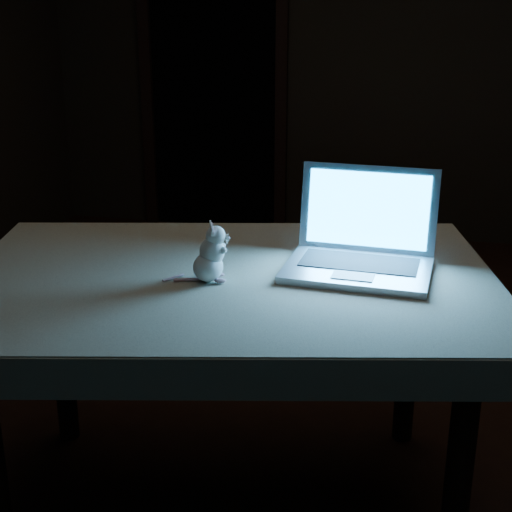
# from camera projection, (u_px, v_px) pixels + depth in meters

# --- Properties ---
(floor) EXTENTS (5.00, 5.00, 0.00)m
(floor) POSITION_uv_depth(u_px,v_px,m) (315.00, 417.00, 3.03)
(floor) COLOR black
(floor) RESTS_ON ground
(back_wall) EXTENTS (4.50, 0.04, 2.60)m
(back_wall) POSITION_uv_depth(u_px,v_px,m) (373.00, 47.00, 4.90)
(back_wall) COLOR black
(back_wall) RESTS_ON ground
(doorway) EXTENTS (1.06, 0.36, 2.13)m
(doorway) POSITION_uv_depth(u_px,v_px,m) (214.00, 80.00, 5.20)
(doorway) COLOR black
(doorway) RESTS_ON back_wall
(table) EXTENTS (1.68, 1.27, 0.81)m
(table) POSITION_uv_depth(u_px,v_px,m) (230.00, 394.00, 2.40)
(table) COLOR black
(table) RESTS_ON floor
(tablecloth) EXTENTS (1.74, 1.26, 0.11)m
(tablecloth) POSITION_uv_depth(u_px,v_px,m) (241.00, 289.00, 2.30)
(tablecloth) COLOR beige
(tablecloth) RESTS_ON table
(laptop) EXTENTS (0.47, 0.42, 0.30)m
(laptop) POSITION_uv_depth(u_px,v_px,m) (359.00, 227.00, 2.23)
(laptop) COLOR #AFAFB3
(laptop) RESTS_ON tablecloth
(plush_mouse) EXTENTS (0.13, 0.13, 0.18)m
(plush_mouse) POSITION_uv_depth(u_px,v_px,m) (208.00, 252.00, 2.19)
(plush_mouse) COLOR white
(plush_mouse) RESTS_ON tablecloth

